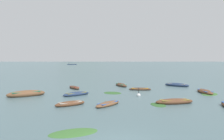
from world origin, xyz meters
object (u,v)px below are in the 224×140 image
Objects in this scene: rowboat_6 at (26,94)px; rowboat_1 at (70,104)px; rowboat_8 at (121,85)px; rowboat_10 at (205,92)px; rowboat_5 at (108,104)px; ferry_0 at (72,64)px; rowboat_7 at (76,94)px; rowboat_4 at (174,102)px; rowboat_2 at (177,85)px; rowboat_3 at (74,88)px; rowboat_0 at (140,89)px; mooring_buoy at (139,95)px.

rowboat_1 is at bearing -34.87° from rowboat_6.
rowboat_10 is at bearing -30.96° from rowboat_8.
ferry_0 is at bearing 105.53° from rowboat_5.
rowboat_10 reaches higher than rowboat_7.
rowboat_7 is at bearing 159.48° from rowboat_4.
rowboat_2 is 14.61m from rowboat_4.
rowboat_10 is (18.67, -3.13, 0.02)m from rowboat_3.
rowboat_6 is at bearing -172.01° from rowboat_7.
rowboat_1 is 10.49m from rowboat_4.
rowboat_5 is at bearing -74.47° from ferry_0.
rowboat_8 is at bearing 85.54° from rowboat_5.
rowboat_8 reaches higher than rowboat_7.
rowboat_5 reaches higher than rowboat_0.
rowboat_8 is (4.85, 15.14, 0.02)m from rowboat_1.
rowboat_8 is at bearing -178.11° from rowboat_2.
rowboat_3 reaches higher than rowboat_0.
ferry_0 is 198.68m from mooring_buoy.
rowboat_8 is at bearing 103.09° from mooring_buoy.
rowboat_1 is at bearing -78.00° from rowboat_3.
mooring_buoy is (-3.30, 4.09, -0.09)m from rowboat_4.
ferry_0 is (-61.02, 194.20, 0.25)m from rowboat_4.
ferry_0 reaches higher than rowboat_8.
rowboat_6 is 13.89m from mooring_buoy.
rowboat_1 is 0.73× the size of rowboat_2.
rowboat_4 is 0.93× the size of rowboat_6.
rowboat_4 is 9.04m from rowboat_10.
rowboat_10 is at bearing 49.76° from rowboat_4.
rowboat_10 is at bearing 27.09° from rowboat_1.
rowboat_0 is 2.76× the size of mooring_buoy.
rowboat_1 is at bearing -133.00° from rowboat_2.
rowboat_8 is 9.90m from mooring_buoy.
mooring_buoy is at bearing -73.11° from ferry_0.
rowboat_0 is 10.16m from rowboat_3.
ferry_0 is (-54.31, 195.42, 0.30)m from rowboat_5.
rowboat_7 is at bearing 97.35° from rowboat_1.
ferry_0 is at bearing 102.94° from rowboat_6.
rowboat_7 reaches higher than rowboat_1.
rowboat_4 is 11.87m from rowboat_7.
rowboat_8 is at bearing 26.90° from rowboat_3.
mooring_buoy reaches higher than rowboat_5.
rowboat_2 reaches higher than rowboat_8.
rowboat_10 is (12.55, 8.13, 0.04)m from rowboat_5.
ferry_0 reaches higher than rowboat_6.
rowboat_0 is 1.09× the size of rowboat_1.
rowboat_6 is (-10.46, 4.54, 0.13)m from rowboat_5.
ferry_0 reaches higher than rowboat_3.
rowboat_6 is 1.14× the size of rowboat_10.
rowboat_7 is 0.85× the size of rowboat_10.
rowboat_3 is 0.91× the size of rowboat_7.
rowboat_7 is (-0.72, 5.57, 0.01)m from rowboat_1.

